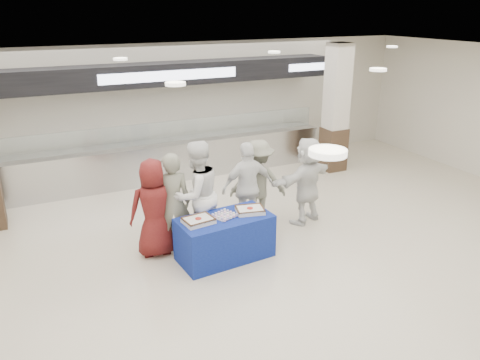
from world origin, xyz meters
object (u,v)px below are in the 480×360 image
soldier_a (172,203)px  chef_tall (197,195)px  soldier_b (258,182)px  chef_short (248,187)px  sheet_cake_left (198,220)px  civilian_white (307,181)px  cupcake_tray (225,215)px  civilian_maroon (154,208)px  sheet_cake_right (250,210)px  display_table (225,238)px

soldier_a → chef_tall: size_ratio=0.93×
chef_tall → soldier_b: (1.39, 0.39, -0.12)m
chef_tall → chef_short: bearing=172.2°
sheet_cake_left → civilian_white: 2.57m
cupcake_tray → civilian_maroon: bearing=148.4°
chef_short → civilian_maroon: bearing=8.1°
chef_tall → soldier_b: size_ratio=1.15×
civilian_white → sheet_cake_right: bearing=4.3°
sheet_cake_right → chef_short: size_ratio=0.31×
civilian_maroon → soldier_b: bearing=-163.3°
sheet_cake_right → chef_short: 0.88m
cupcake_tray → soldier_b: (1.14, 1.01, 0.06)m
display_table → cupcake_tray: cupcake_tray is taller
sheet_cake_left → cupcake_tray: 0.48m
civilian_white → soldier_a: bearing=-18.1°
cupcake_tray → chef_tall: 0.70m
civilian_maroon → civilian_white: civilian_white is taller
soldier_b → civilian_white: (0.87, -0.39, 0.02)m
display_table → civilian_white: size_ratio=0.90×
sheet_cake_left → soldier_a: (-0.22, 0.65, 0.09)m
civilian_maroon → chef_short: size_ratio=0.98×
chef_tall → chef_short: 1.08m
sheet_cake_left → civilian_maroon: bearing=129.6°
civilian_maroon → chef_short: (1.83, 0.16, 0.01)m
soldier_a → chef_short: 1.52m
cupcake_tray → civilian_white: size_ratio=0.24×
civilian_white → display_table: bearing=-0.5°
soldier_b → chef_short: bearing=58.9°
soldier_b → civilian_maroon: bearing=33.9°
soldier_a → soldier_b: size_ratio=1.06×
chef_tall → chef_short: (1.06, 0.16, -0.09)m
sheet_cake_left → soldier_b: size_ratio=0.30×
chef_short → soldier_a: bearing=9.1°
sheet_cake_left → chef_short: 1.52m
display_table → sheet_cake_right: bearing=-4.7°
sheet_cake_right → chef_tall: bearing=137.8°
cupcake_tray → chef_tall: (-0.25, 0.62, 0.18)m
display_table → chef_tall: bearing=105.8°
chef_tall → civilian_white: size_ratio=1.12×
sheet_cake_left → civilian_maroon: size_ratio=0.30×
sheet_cake_left → soldier_a: size_ratio=0.28×
sheet_cake_right → cupcake_tray: bearing=178.0°
display_table → sheet_cake_left: size_ratio=3.06×
cupcake_tray → civilian_maroon: 1.19m
soldier_b → civilian_white: bearing=179.5°
soldier_a → civilian_maroon: bearing=14.0°
soldier_a → chef_tall: 0.45m
chef_short → cupcake_tray: bearing=47.0°
civilian_maroon → soldier_a: soldier_a is taller
chef_tall → civilian_white: chef_tall is taller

